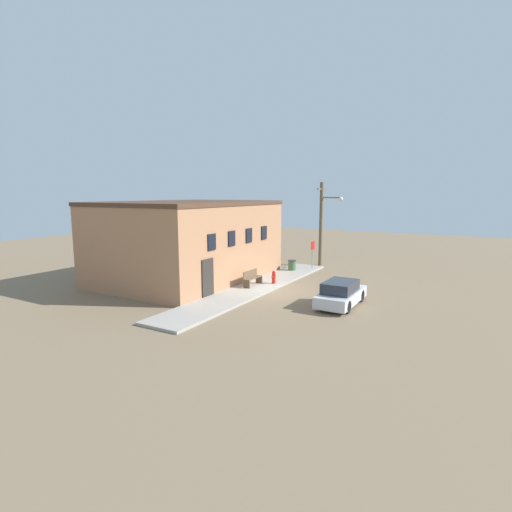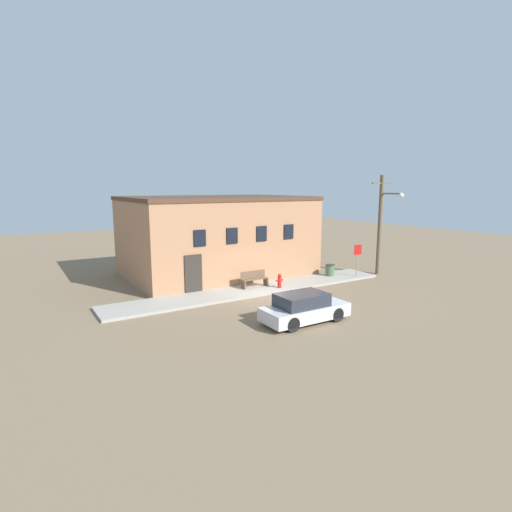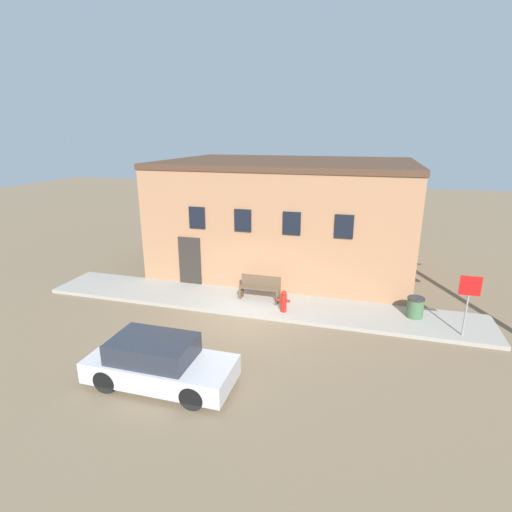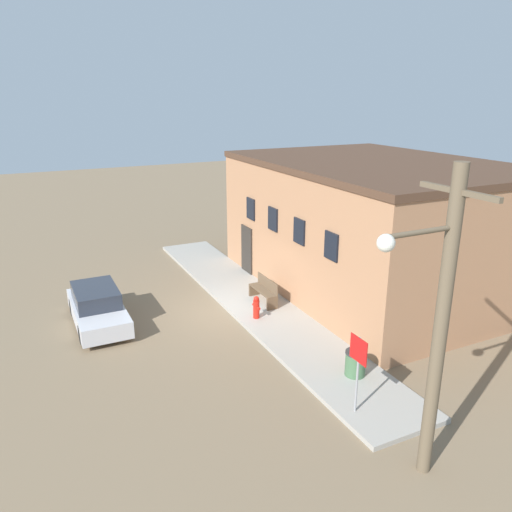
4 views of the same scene
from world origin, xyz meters
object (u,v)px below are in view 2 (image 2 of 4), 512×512
at_px(bench, 254,279).
at_px(utility_pole, 381,222).
at_px(stop_sign, 358,254).
at_px(parked_car, 304,308).
at_px(fire_hydrant, 280,281).
at_px(trash_bin, 330,270).

bearing_deg(bench, utility_pole, -6.01).
bearing_deg(stop_sign, parked_car, -149.41).
distance_m(stop_sign, bench, 7.26).
xyz_separation_m(fire_hydrant, trash_bin, (4.59, 0.85, -0.04)).
distance_m(bench, parked_car, 6.05).
relative_size(trash_bin, utility_pole, 0.11).
bearing_deg(utility_pole, parked_car, -154.48).
bearing_deg(trash_bin, stop_sign, -36.79).
bearing_deg(utility_pole, trash_bin, 165.29).
relative_size(bench, trash_bin, 2.18).
bearing_deg(bench, stop_sign, -8.60).
height_order(bench, utility_pole, utility_pole).
distance_m(stop_sign, utility_pole, 2.94).
xyz_separation_m(stop_sign, parked_car, (-8.24, -4.87, -0.94)).
xyz_separation_m(stop_sign, trash_bin, (-1.38, 1.03, -1.05)).
bearing_deg(parked_car, utility_pole, 25.52).
relative_size(fire_hydrant, parked_car, 0.21).
distance_m(fire_hydrant, stop_sign, 6.06).
bearing_deg(fire_hydrant, parked_car, -114.23).
distance_m(bench, utility_pole, 9.79).
height_order(stop_sign, trash_bin, stop_sign).
relative_size(trash_bin, parked_car, 0.19).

